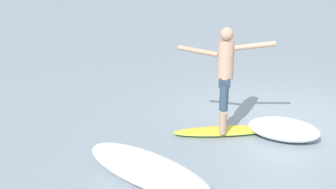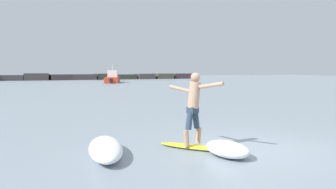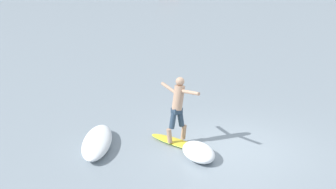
% 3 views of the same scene
% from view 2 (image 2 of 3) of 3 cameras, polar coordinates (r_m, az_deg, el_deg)
% --- Properties ---
extents(ground_plane, '(200.00, 200.00, 0.00)m').
position_cam_2_polar(ground_plane, '(8.56, 14.69, -9.09)').
color(ground_plane, gray).
extents(rock_jetty_breakwater, '(44.98, 4.80, 1.34)m').
position_cam_2_polar(rock_jetty_breakwater, '(69.80, -13.33, 3.02)').
color(rock_jetty_breakwater, '#3D3635').
rests_on(rock_jetty_breakwater, ground).
extents(surfboard, '(1.47, 1.75, 0.23)m').
position_cam_2_polar(surfboard, '(8.29, 4.50, -9.06)').
color(surfboard, yellow).
rests_on(surfboard, ground).
extents(surfer, '(0.78, 1.57, 1.80)m').
position_cam_2_polar(surfer, '(8.15, 4.51, -1.39)').
color(surfer, tan).
rests_on(surfer, surfboard).
extents(small_boat_offshore, '(4.37, 8.84, 2.83)m').
position_cam_2_polar(small_boat_offshore, '(52.47, -9.61, 2.77)').
color(small_boat_offshore, '#BC3C25').
rests_on(small_boat_offshore, ground).
extents(wave_foam_at_tail, '(0.87, 1.31, 0.35)m').
position_cam_2_polar(wave_foam_at_tail, '(7.63, 10.27, -9.32)').
color(wave_foam_at_tail, white).
rests_on(wave_foam_at_tail, ground).
extents(wave_foam_at_nose, '(1.21, 2.42, 0.36)m').
position_cam_2_polar(wave_foam_at_nose, '(7.67, -10.80, -9.21)').
color(wave_foam_at_nose, white).
rests_on(wave_foam_at_nose, ground).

